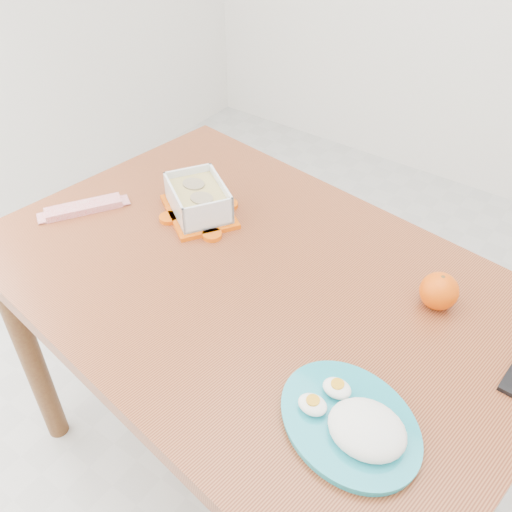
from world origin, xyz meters
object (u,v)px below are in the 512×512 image
Objects in this scene: dining_table at (256,312)px; rice_plate at (355,422)px; orange_fruit at (439,291)px; food_container at (198,200)px.

rice_plate is at bearing -23.06° from dining_table.
rice_plate is (0.01, -0.35, -0.02)m from orange_fruit.
orange_fruit is 0.35m from rice_plate.
dining_table is at bearing -156.58° from orange_fruit.
food_container reaches higher than dining_table.
rice_plate is at bearing 4.68° from food_container.
dining_table is 0.42m from rice_plate.
food_container reaches higher than orange_fruit.
rice_plate is (0.59, -0.31, -0.02)m from food_container.
orange_fruit is at bearing 31.10° from dining_table.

